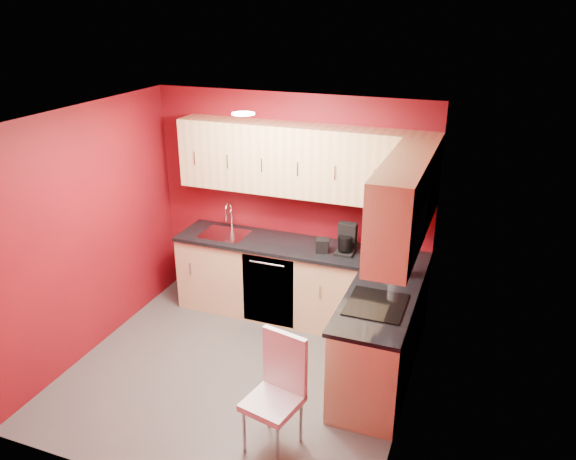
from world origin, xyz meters
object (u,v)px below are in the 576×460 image
Objects in this scene: sink at (225,231)px; paper_towel at (396,262)px; napkin_holder at (323,245)px; dining_chair at (272,397)px; coffee_maker at (346,239)px; microwave at (395,228)px.

paper_towel is at bearing -10.13° from sink.
dining_chair is at bearing -84.16° from napkin_holder.
paper_towel reaches higher than dining_chair.
dining_chair is at bearing -91.54° from coffee_maker.
coffee_maker reaches higher than paper_towel.
paper_towel is (-0.07, 0.64, -0.61)m from microwave.
sink is at bearing 169.87° from paper_towel.
paper_towel is (0.83, -0.28, 0.07)m from napkin_holder.
paper_towel is at bearing 95.81° from microwave.
paper_towel is at bearing 81.00° from dining_chair.
microwave is at bearing -84.19° from paper_towel.
microwave is 0.77× the size of dining_chair.
coffee_maker is at bearing 101.04° from dining_chair.
dining_chair is at bearing -125.37° from microwave.
napkin_holder is 0.50× the size of paper_towel.
microwave is 1.45m from napkin_holder.
napkin_holder is at bearing -4.04° from sink.
sink is 2.06m from paper_towel.
napkin_holder reaches higher than dining_chair.
paper_towel is at bearing -28.79° from coffee_maker.
coffee_maker reaches higher than napkin_holder.
coffee_maker is at bearing -1.61° from sink.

